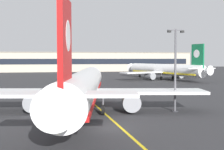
% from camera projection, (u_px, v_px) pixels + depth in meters
% --- Properties ---
extents(ground_plane, '(400.00, 400.00, 0.00)m').
position_uv_depth(ground_plane, '(109.00, 128.00, 30.09)').
color(ground_plane, '#2D2D30').
extents(taxiway_centreline, '(7.30, 179.88, 0.01)m').
position_uv_depth(taxiway_centreline, '(82.00, 93.00, 59.49)').
color(taxiway_centreline, yellow).
rests_on(taxiway_centreline, ground).
extents(airliner_foreground, '(32.34, 41.30, 11.65)m').
position_uv_depth(airliner_foreground, '(83.00, 87.00, 38.48)').
color(airliner_foreground, white).
rests_on(airliner_foreground, ground).
extents(airliner_background, '(30.30, 38.31, 11.07)m').
position_uv_depth(airliner_background, '(164.00, 70.00, 97.61)').
color(airliner_background, white).
rests_on(airliner_background, ground).
extents(apron_lamp_post, '(2.24, 0.90, 10.87)m').
position_uv_depth(apron_lamp_post, '(175.00, 68.00, 38.91)').
color(apron_lamp_post, '#515156').
rests_on(apron_lamp_post, ground).
extents(safety_cone_by_nose_gear, '(0.44, 0.44, 0.55)m').
position_uv_depth(safety_cone_by_nose_gear, '(77.00, 95.00, 54.80)').
color(safety_cone_by_nose_gear, orange).
rests_on(safety_cone_by_nose_gear, ground).
extents(terminal_building, '(116.11, 12.40, 10.29)m').
position_uv_depth(terminal_building, '(84.00, 62.00, 158.83)').
color(terminal_building, '#B2A893').
rests_on(terminal_building, ground).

